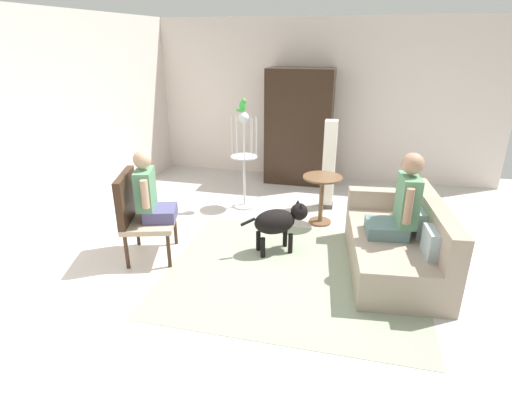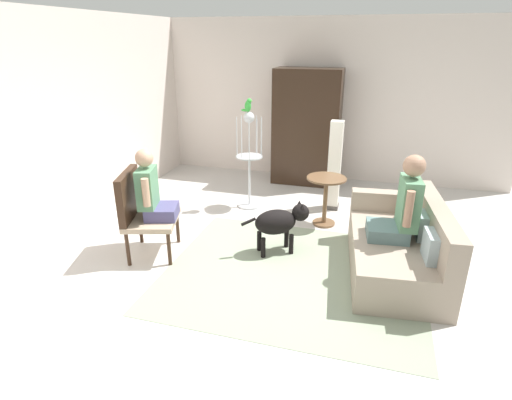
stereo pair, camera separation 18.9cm
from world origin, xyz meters
TOP-DOWN VIEW (x-y plane):
  - ground_plane at (0.00, 0.00)m, footprint 7.76×7.76m
  - back_wall at (0.00, 3.29)m, footprint 6.30×0.12m
  - left_wall at (-2.91, 0.30)m, footprint 0.12×7.06m
  - area_rug at (0.18, -0.23)m, footprint 2.74×2.35m
  - couch at (1.29, 0.15)m, footprint 1.09×1.78m
  - armchair at (-1.62, -0.27)m, footprint 0.73×0.80m
  - person_on_couch at (1.24, 0.11)m, footprint 0.52×0.55m
  - person_on_armchair at (-1.47, -0.23)m, footprint 0.49×0.50m
  - round_end_table at (0.34, 1.16)m, footprint 0.53×0.53m
  - dog at (-0.08, 0.21)m, footprint 0.74×0.51m
  - bird_cage_stand at (-0.85, 1.50)m, footprint 0.39×0.39m
  - parrot at (-0.86, 1.50)m, footprint 0.17×0.10m
  - column_lamp at (0.37, 1.77)m, footprint 0.20×0.20m
  - armoire_cabinet at (-0.24, 2.88)m, footprint 1.11×0.56m

SIDE VIEW (x-z plane):
  - ground_plane at x=0.00m, z-range 0.00..0.00m
  - area_rug at x=0.18m, z-range 0.00..0.01m
  - couch at x=1.29m, z-range -0.11..0.70m
  - dog at x=-0.08m, z-range 0.09..0.71m
  - round_end_table at x=0.34m, z-range 0.11..0.79m
  - armchair at x=-1.62m, z-range 0.08..1.09m
  - column_lamp at x=0.37m, z-range -0.01..1.32m
  - bird_cage_stand at x=-0.85m, z-range -0.01..1.42m
  - person_on_couch at x=1.24m, z-range 0.33..1.24m
  - person_on_armchair at x=-1.47m, z-range 0.39..1.20m
  - armoire_cabinet at x=-0.24m, z-range 0.00..1.95m
  - back_wall at x=0.00m, z-range 0.00..2.75m
  - left_wall at x=-2.91m, z-range 0.00..2.75m
  - parrot at x=-0.86m, z-range 1.43..1.62m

